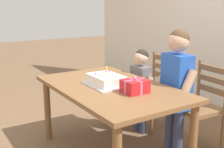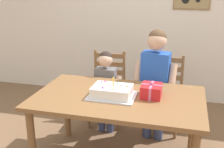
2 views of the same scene
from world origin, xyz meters
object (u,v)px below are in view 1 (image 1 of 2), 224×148
object	(u,v)px
child_younger	(141,83)
dining_table	(111,95)
child_older	(176,79)
birthday_cake	(106,80)
chair_left	(155,90)
chair_right	(200,106)
gift_box_red_large	(135,86)

from	to	relation	value
child_younger	dining_table	bearing A→B (deg)	-63.57
child_older	child_younger	size ratio (longest dim) A/B	1.27
dining_table	birthday_cake	xyz separation A→B (m)	(-0.05, -0.02, 0.14)
chair_left	chair_right	size ratio (longest dim) A/B	1.00
child_younger	chair_left	bearing A→B (deg)	101.72
dining_table	chair_left	xyz separation A→B (m)	(-0.36, 0.89, -0.18)
birthday_cake	chair_left	world-z (taller)	birthday_cake
dining_table	chair_left	bearing A→B (deg)	112.01
birthday_cake	chair_right	size ratio (longest dim) A/B	0.48
gift_box_red_large	chair_left	bearing A→B (deg)	128.62
chair_left	child_older	world-z (taller)	child_older
gift_box_red_large	child_older	xyz separation A→B (m)	(-0.03, 0.54, -0.02)
birthday_cake	gift_box_red_large	distance (m)	0.36
chair_left	child_older	size ratio (longest dim) A/B	0.72
dining_table	child_younger	bearing A→B (deg)	116.43
child_older	gift_box_red_large	bearing A→B (deg)	-87.29
chair_left	child_older	bearing A→B (deg)	-24.26
gift_box_red_large	chair_right	size ratio (longest dim) A/B	0.24
child_older	birthday_cake	bearing A→B (deg)	-117.54
dining_table	gift_box_red_large	distance (m)	0.34
dining_table	child_younger	world-z (taller)	child_younger
dining_table	child_older	size ratio (longest dim) A/B	1.23
chair_left	chair_right	distance (m)	0.72
birthday_cake	child_younger	distance (m)	0.70
dining_table	gift_box_red_large	size ratio (longest dim) A/B	7.26
gift_box_red_large	child_younger	bearing A→B (deg)	138.00
child_younger	gift_box_red_large	bearing A→B (deg)	-42.00
chair_right	child_older	world-z (taller)	child_older
chair_left	chair_right	world-z (taller)	same
chair_left	child_older	xyz separation A→B (m)	(0.63, -0.29, 0.32)
birthday_cake	chair_right	distance (m)	1.05
dining_table	child_younger	xyz separation A→B (m)	(-0.30, 0.61, -0.04)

